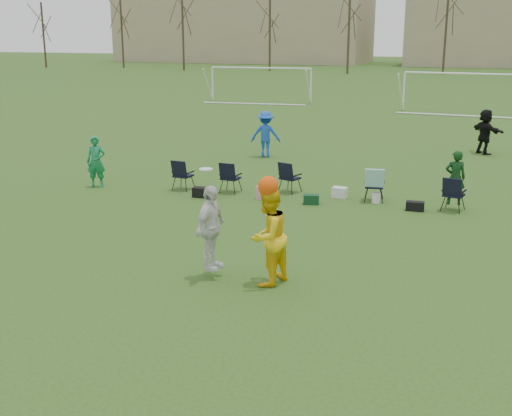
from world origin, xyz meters
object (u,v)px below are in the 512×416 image
at_px(fielder_blue, 266,134).
at_px(goal_mid, 464,81).
at_px(fielder_black, 485,132).
at_px(center_contest, 248,232).
at_px(goal_left, 261,75).
at_px(fielder_green_near, 96,162).

height_order(fielder_blue, goal_mid, goal_mid).
relative_size(fielder_blue, fielder_black, 1.00).
xyz_separation_m(fielder_blue, center_contest, (4.04, -12.78, 0.12)).
height_order(fielder_black, goal_left, goal_left).
relative_size(goal_left, goal_mid, 1.00).
xyz_separation_m(center_contest, goal_left, (-11.32, 32.85, 0.89)).
bearing_deg(fielder_blue, goal_mid, -123.34).
distance_m(fielder_green_near, goal_mid, 26.85).
bearing_deg(fielder_blue, fielder_black, -168.96).
bearing_deg(goal_left, fielder_black, -51.61).
xyz_separation_m(fielder_black, goal_left, (-15.51, 16.40, 1.01)).
bearing_deg(goal_mid, fielder_black, -80.02).
relative_size(fielder_black, goal_left, 0.25).
height_order(fielder_black, goal_mid, goal_mid).
bearing_deg(goal_left, center_contest, -75.98).
xyz_separation_m(goal_left, goal_mid, (14.00, -2.00, 0.00)).
bearing_deg(fielder_green_near, goal_left, 81.07).
bearing_deg(goal_left, fielder_blue, -75.05).
height_order(fielder_blue, center_contest, center_contest).
height_order(goal_left, goal_mid, same).
bearing_deg(fielder_green_near, fielder_blue, 46.13).
distance_m(fielder_black, goal_mid, 14.52).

